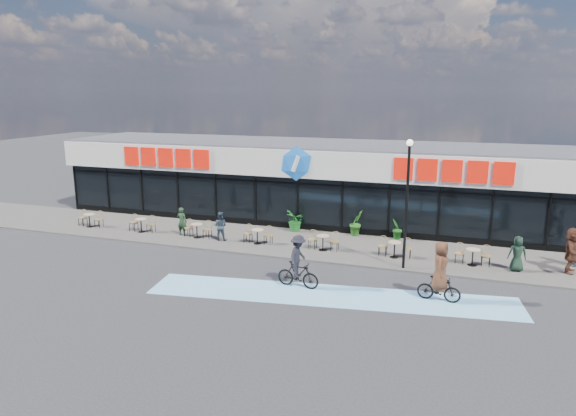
% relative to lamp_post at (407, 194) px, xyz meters
% --- Properties ---
extents(ground, '(120.00, 120.00, 0.00)m').
position_rel_lamp_post_xyz_m(ground, '(-6.31, -2.30, -3.38)').
color(ground, '#28282B').
rests_on(ground, ground).
extents(sidewalk, '(44.00, 5.00, 0.10)m').
position_rel_lamp_post_xyz_m(sidewalk, '(-6.31, 2.20, -3.33)').
color(sidewalk, '#514D48').
rests_on(sidewalk, ground).
extents(bike_lane, '(14.17, 4.13, 0.01)m').
position_rel_lamp_post_xyz_m(bike_lane, '(-2.31, -3.80, -3.37)').
color(bike_lane, '#79BAE4').
rests_on(bike_lane, ground).
extents(building, '(30.60, 6.57, 4.75)m').
position_rel_lamp_post_xyz_m(building, '(-6.31, 7.63, -1.04)').
color(building, black).
rests_on(building, ground).
extents(lamp_post, '(0.28, 0.28, 5.57)m').
position_rel_lamp_post_xyz_m(lamp_post, '(0.00, 0.00, 0.00)').
color(lamp_post, black).
rests_on(lamp_post, sidewalk).
extents(bistro_set_0, '(1.54, 0.62, 0.90)m').
position_rel_lamp_post_xyz_m(bistro_set_0, '(-17.57, 1.41, -2.82)').
color(bistro_set_0, tan).
rests_on(bistro_set_0, sidewalk).
extents(bistro_set_1, '(1.54, 0.62, 0.90)m').
position_rel_lamp_post_xyz_m(bistro_set_1, '(-14.17, 1.41, -2.82)').
color(bistro_set_1, tan).
rests_on(bistro_set_1, sidewalk).
extents(bistro_set_2, '(1.54, 0.62, 0.90)m').
position_rel_lamp_post_xyz_m(bistro_set_2, '(-10.77, 1.41, -2.82)').
color(bistro_set_2, tan).
rests_on(bistro_set_2, sidewalk).
extents(bistro_set_3, '(1.54, 0.62, 0.90)m').
position_rel_lamp_post_xyz_m(bistro_set_3, '(-7.37, 1.41, -2.82)').
color(bistro_set_3, tan).
rests_on(bistro_set_3, sidewalk).
extents(bistro_set_4, '(1.54, 0.62, 0.90)m').
position_rel_lamp_post_xyz_m(bistro_set_4, '(-3.97, 1.41, -2.82)').
color(bistro_set_4, tan).
rests_on(bistro_set_4, sidewalk).
extents(bistro_set_5, '(1.54, 0.62, 0.90)m').
position_rel_lamp_post_xyz_m(bistro_set_5, '(-0.56, 1.41, -2.82)').
color(bistro_set_5, tan).
rests_on(bistro_set_5, sidewalk).
extents(bistro_set_6, '(1.54, 0.62, 0.90)m').
position_rel_lamp_post_xyz_m(bistro_set_6, '(2.84, 1.41, -2.82)').
color(bistro_set_6, tan).
rests_on(bistro_set_6, sidewalk).
extents(potted_plant_left, '(1.31, 1.37, 1.18)m').
position_rel_lamp_post_xyz_m(potted_plant_left, '(-6.27, 4.16, -2.69)').
color(potted_plant_left, '#1E6B24').
rests_on(potted_plant_left, sidewalk).
extents(potted_plant_mid, '(0.92, 0.96, 1.36)m').
position_rel_lamp_post_xyz_m(potted_plant_mid, '(-2.96, 4.42, -2.60)').
color(potted_plant_mid, '#2B6C1E').
rests_on(potted_plant_mid, sidewalk).
extents(potted_plant_right, '(0.62, 0.71, 1.11)m').
position_rel_lamp_post_xyz_m(potted_plant_right, '(-0.82, 4.34, -2.73)').
color(potted_plant_right, '#1A5518').
rests_on(potted_plant_right, sidewalk).
extents(patron_left, '(0.57, 0.38, 1.53)m').
position_rel_lamp_post_xyz_m(patron_left, '(-11.71, 1.45, -2.52)').
color(patron_left, '#1B311D').
rests_on(patron_left, sidewalk).
extents(patron_right, '(0.79, 0.65, 1.50)m').
position_rel_lamp_post_xyz_m(patron_right, '(-9.39, 1.29, -2.53)').
color(patron_right, '#27333D').
rests_on(patron_right, sidewalk).
extents(pedestrian_a, '(0.43, 0.64, 1.69)m').
position_rel_lamp_post_xyz_m(pedestrian_a, '(7.07, 2.67, -2.43)').
color(pedestrian_a, black).
rests_on(pedestrian_a, sidewalk).
extents(pedestrian_b, '(0.95, 1.90, 1.96)m').
position_rel_lamp_post_xyz_m(pedestrian_b, '(6.74, 1.69, -2.30)').
color(pedestrian_b, '#4B281A').
rests_on(pedestrian_b, sidewalk).
extents(pedestrian_c, '(0.77, 0.53, 1.53)m').
position_rel_lamp_post_xyz_m(pedestrian_c, '(4.60, 1.17, -2.52)').
color(pedestrian_c, black).
rests_on(pedestrian_c, sidewalk).
extents(cyclist_a, '(1.80, 1.16, 2.14)m').
position_rel_lamp_post_xyz_m(cyclist_a, '(-3.74, -3.37, -2.42)').
color(cyclist_a, black).
rests_on(cyclist_a, ground).
extents(cyclist_b, '(1.62, 0.95, 2.29)m').
position_rel_lamp_post_xyz_m(cyclist_b, '(1.61, -3.00, -2.37)').
color(cyclist_b, black).
rests_on(cyclist_b, ground).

